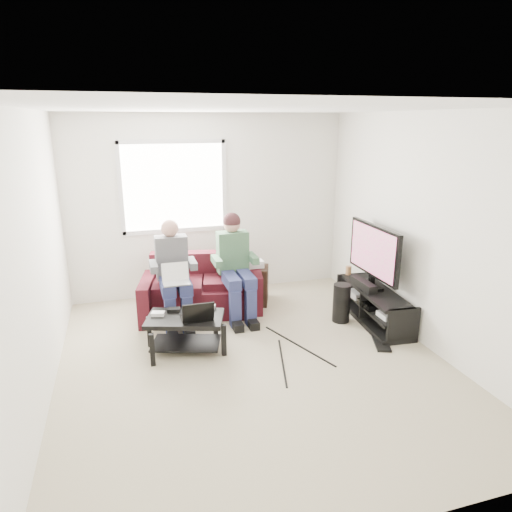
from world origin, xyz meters
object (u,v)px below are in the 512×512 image
object	(u,v)px
sofa	(203,290)
tv_stand	(374,307)
tv	(374,253)
end_table	(255,284)
subwoofer	(341,303)
coffee_table	(185,326)

from	to	relation	value
sofa	tv_stand	size ratio (longest dim) A/B	1.31
tv_stand	tv	size ratio (longest dim) A/B	1.23
end_table	subwoofer	bearing A→B (deg)	-45.42
sofa	subwoofer	bearing A→B (deg)	-27.60
tv_stand	tv	world-z (taller)	tv
tv	end_table	distance (m)	1.70
tv	end_table	xyz separation A→B (m)	(-1.28, 0.94, -0.62)
tv_stand	subwoofer	size ratio (longest dim) A/B	2.70
end_table	tv	bearing A→B (deg)	-36.22
coffee_table	tv_stand	xyz separation A→B (m)	(2.42, 0.09, -0.11)
sofa	tv	distance (m)	2.30
tv_stand	subwoofer	xyz separation A→B (m)	(-0.39, 0.13, 0.05)
tv_stand	subwoofer	distance (m)	0.42
sofa	end_table	xyz separation A→B (m)	(0.75, 0.04, -0.00)
coffee_table	subwoofer	size ratio (longest dim) A/B	1.88
subwoofer	tv	bearing A→B (deg)	-5.11
tv	subwoofer	xyz separation A→B (m)	(-0.39, 0.03, -0.65)
subwoofer	end_table	xyz separation A→B (m)	(-0.89, 0.90, 0.03)
tv_stand	end_table	xyz separation A→B (m)	(-1.28, 1.04, 0.09)
tv_stand	subwoofer	world-z (taller)	subwoofer
tv_stand	tv	xyz separation A→B (m)	(-0.00, 0.10, 0.70)
sofa	coffee_table	bearing A→B (deg)	-109.73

